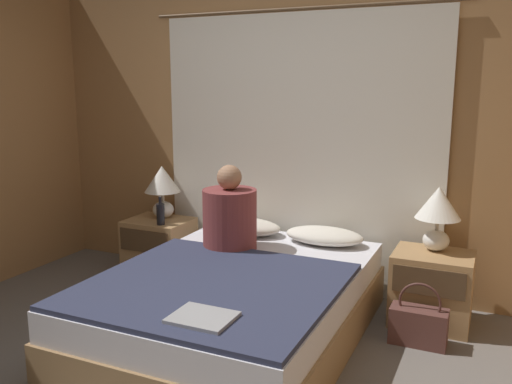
% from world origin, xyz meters
% --- Properties ---
extents(wall_back, '(4.53, 0.06, 2.50)m').
position_xyz_m(wall_back, '(0.00, 1.90, 1.25)').
color(wall_back, '#A37547').
rests_on(wall_back, ground_plane).
extents(curtain_panel, '(2.44, 0.02, 2.15)m').
position_xyz_m(curtain_panel, '(0.00, 1.84, 1.07)').
color(curtain_panel, silver).
rests_on(curtain_panel, ground_plane).
extents(bed, '(1.45, 2.01, 0.45)m').
position_xyz_m(bed, '(0.00, 0.78, 0.22)').
color(bed, '#99754C').
rests_on(bed, ground_plane).
extents(nightstand_left, '(0.51, 0.43, 0.49)m').
position_xyz_m(nightstand_left, '(-1.09, 1.53, 0.25)').
color(nightstand_left, '#A87F51').
rests_on(nightstand_left, ground_plane).
extents(nightstand_right, '(0.51, 0.43, 0.49)m').
position_xyz_m(nightstand_right, '(1.09, 1.53, 0.25)').
color(nightstand_right, '#A87F51').
rests_on(nightstand_right, ground_plane).
extents(lamp_left, '(0.30, 0.30, 0.44)m').
position_xyz_m(lamp_left, '(-1.09, 1.61, 0.77)').
color(lamp_left, silver).
rests_on(lamp_left, nightstand_left).
extents(lamp_right, '(0.30, 0.30, 0.44)m').
position_xyz_m(lamp_right, '(1.09, 1.61, 0.77)').
color(lamp_right, silver).
rests_on(lamp_right, nightstand_right).
extents(pillow_left, '(0.58, 0.33, 0.12)m').
position_xyz_m(pillow_left, '(-0.32, 1.58, 0.51)').
color(pillow_left, silver).
rests_on(pillow_left, bed).
extents(pillow_right, '(0.58, 0.33, 0.12)m').
position_xyz_m(pillow_right, '(0.32, 1.58, 0.51)').
color(pillow_right, silver).
rests_on(pillow_right, bed).
extents(blanket_on_bed, '(1.39, 1.35, 0.03)m').
position_xyz_m(blanket_on_bed, '(0.00, 0.48, 0.46)').
color(blanket_on_bed, '#2D334C').
rests_on(blanket_on_bed, bed).
extents(person_left_in_bed, '(0.38, 0.38, 0.60)m').
position_xyz_m(person_left_in_bed, '(-0.25, 1.19, 0.68)').
color(person_left_in_bed, brown).
rests_on(person_left_in_bed, bed).
extents(beer_bottle_on_left_stand, '(0.07, 0.07, 0.23)m').
position_xyz_m(beer_bottle_on_left_stand, '(-0.98, 1.41, 0.58)').
color(beer_bottle_on_left_stand, black).
rests_on(beer_bottle_on_left_stand, nightstand_left).
extents(laptop_on_bed, '(0.30, 0.25, 0.02)m').
position_xyz_m(laptop_on_bed, '(0.19, 0.03, 0.49)').
color(laptop_on_bed, '#9EA0A5').
rests_on(laptop_on_bed, blanket_on_bed).
extents(handbag_on_floor, '(0.35, 0.16, 0.40)m').
position_xyz_m(handbag_on_floor, '(1.06, 1.18, 0.13)').
color(handbag_on_floor, brown).
rests_on(handbag_on_floor, ground_plane).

